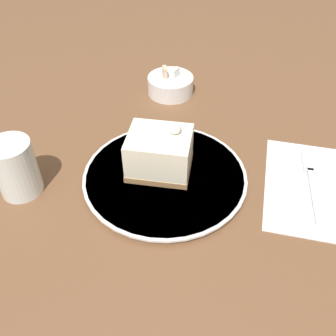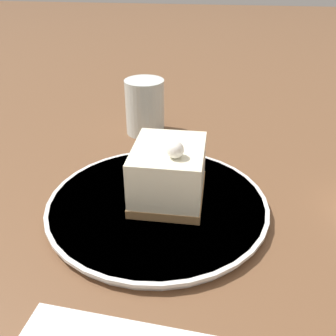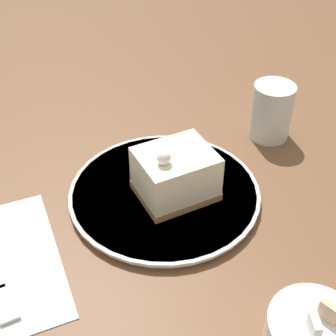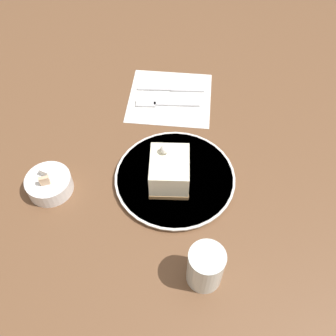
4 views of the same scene
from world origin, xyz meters
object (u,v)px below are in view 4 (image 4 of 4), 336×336
(knife, at_px, (176,89))
(drinking_glass, at_px, (203,267))
(fork, at_px, (161,104))
(cake_slice, at_px, (167,169))
(sugar_bowl, at_px, (47,184))
(plate, at_px, (172,178))

(knife, bearing_deg, drinking_glass, -173.55)
(fork, relative_size, drinking_glass, 1.85)
(cake_slice, xyz_separation_m, drinking_glass, (-0.21, -0.07, -0.00))
(sugar_bowl, bearing_deg, drinking_glass, -119.71)
(plate, distance_m, drinking_glass, 0.23)
(knife, bearing_deg, cake_slice, 177.69)
(plate, relative_size, drinking_glass, 2.89)
(plate, bearing_deg, fork, 8.39)
(cake_slice, height_order, knife, cake_slice)
(plate, bearing_deg, sugar_bowl, 97.18)
(cake_slice, height_order, drinking_glass, cake_slice)
(cake_slice, height_order, fork, cake_slice)
(fork, height_order, drinking_glass, drinking_glass)
(plate, xyz_separation_m, fork, (0.23, 0.03, -0.00))
(plate, xyz_separation_m, sugar_bowl, (-0.03, 0.27, 0.01))
(knife, relative_size, sugar_bowl, 1.86)
(plate, bearing_deg, drinking_glass, -164.88)
(plate, height_order, sugar_bowl, sugar_bowl)
(knife, bearing_deg, sugar_bowl, 140.68)
(sugar_bowl, xyz_separation_m, drinking_glass, (-0.19, -0.32, 0.03))
(cake_slice, bearing_deg, drinking_glass, -162.13)
(fork, bearing_deg, sugar_bowl, 139.38)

